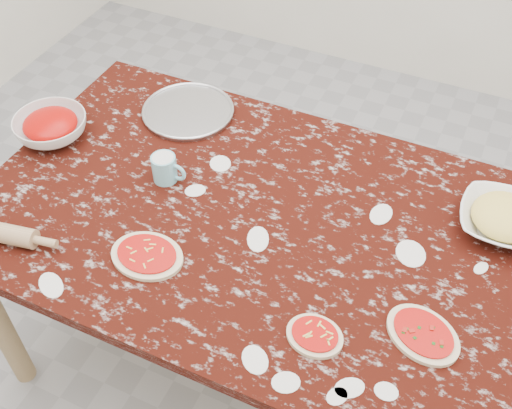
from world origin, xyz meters
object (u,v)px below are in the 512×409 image
object	(u,v)px
cheese_bowl	(503,221)
pizza_tray	(188,112)
sauce_bowl	(51,128)
worktable	(256,236)
flour_mug	(165,168)

from	to	relation	value
cheese_bowl	pizza_tray	bearing A→B (deg)	174.98
cheese_bowl	sauce_bowl	bearing A→B (deg)	-171.91
worktable	sauce_bowl	size ratio (longest dim) A/B	6.95
cheese_bowl	worktable	bearing A→B (deg)	-158.97
pizza_tray	cheese_bowl	distance (m)	1.04
worktable	flour_mug	xyz separation A→B (m)	(-0.31, 0.03, 0.13)
worktable	cheese_bowl	distance (m)	0.69
cheese_bowl	flour_mug	bearing A→B (deg)	-167.09
pizza_tray	flour_mug	bearing A→B (deg)	-72.43
sauce_bowl	flour_mug	bearing A→B (deg)	-2.72
worktable	flour_mug	size ratio (longest dim) A/B	14.66
sauce_bowl	cheese_bowl	xyz separation A→B (m)	(1.38, 0.20, -0.01)
worktable	sauce_bowl	bearing A→B (deg)	176.23
pizza_tray	sauce_bowl	size ratio (longest dim) A/B	1.30
sauce_bowl	flour_mug	world-z (taller)	flour_mug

